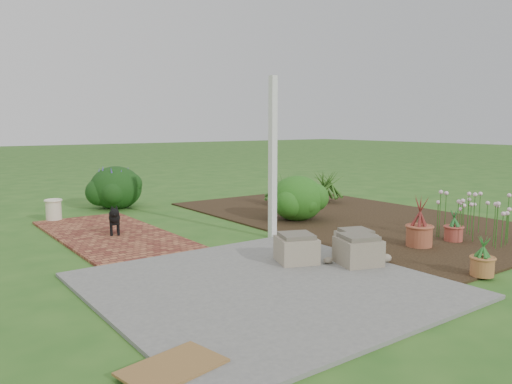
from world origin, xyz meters
TOP-DOWN VIEW (x-y plane):
  - ground at (0.00, 0.00)m, footprint 80.00×80.00m
  - concrete_patio at (-1.25, -1.75)m, footprint 3.50×3.50m
  - brick_path at (-1.70, 1.75)m, footprint 1.60×3.50m
  - garden_bed at (2.50, 0.50)m, footprint 4.00×7.00m
  - veranda_post at (0.30, 0.10)m, footprint 0.10×0.10m
  - stone_trough_near at (0.15, -1.82)m, footprint 0.61×0.61m
  - stone_trough_mid at (0.48, -1.48)m, footprint 0.55×0.55m
  - stone_trough_far at (-0.41, -1.29)m, footprint 0.61×0.61m
  - coir_doormat at (-2.94, -2.89)m, footprint 0.78×0.58m
  - black_dog at (-1.69, 1.60)m, footprint 0.27×0.50m
  - cream_ceramic_urn at (-2.13, 3.48)m, footprint 0.28×0.28m
  - evergreen_shrub at (1.52, 0.91)m, footprint 1.04×1.04m
  - agapanthus_clump_back at (3.42, 2.11)m, footprint 1.24×1.24m
  - agapanthus_clump_front at (2.34, 2.40)m, footprint 1.12×1.12m
  - pink_flower_patch at (2.73, -1.93)m, footprint 1.28×1.28m
  - terracotta_pot_bronze at (1.59, -1.67)m, footprint 0.48×0.48m
  - terracotta_pot_small_left at (2.29, -1.77)m, footprint 0.30×0.30m
  - terracotta_pot_small_right at (0.97, -2.98)m, footprint 0.31×0.31m
  - purple_flowering_bush at (-0.64, 4.30)m, footprint 1.16×1.16m

SIDE VIEW (x-z plane):
  - ground at x=0.00m, z-range 0.00..0.00m
  - garden_bed at x=2.50m, z-range 0.00..0.03m
  - concrete_patio at x=-1.25m, z-range 0.00..0.04m
  - brick_path at x=-1.70m, z-range 0.00..0.04m
  - coir_doormat at x=-2.94m, z-range 0.04..0.06m
  - terracotta_pot_small_right at x=0.97m, z-range 0.03..0.25m
  - terracotta_pot_small_left at x=2.29m, z-range 0.03..0.25m
  - terracotta_pot_bronze at x=1.59m, z-range 0.03..0.33m
  - stone_trough_mid at x=0.48m, z-range 0.04..0.33m
  - stone_trough_far at x=-0.41m, z-range 0.04..0.35m
  - stone_trough_near at x=0.15m, z-range 0.04..0.36m
  - cream_ceramic_urn at x=-2.13m, z-range 0.04..0.40m
  - black_dog at x=-1.69m, z-range 0.08..0.53m
  - pink_flower_patch at x=2.73m, z-range 0.03..0.74m
  - agapanthus_clump_front at x=2.34m, z-range 0.03..0.84m
  - evergreen_shrub at x=1.52m, z-range 0.03..0.86m
  - purple_flowering_bush at x=-0.64m, z-range 0.00..0.92m
  - agapanthus_clump_back at x=3.42m, z-range 0.03..0.89m
  - veranda_post at x=0.30m, z-range 0.00..2.50m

